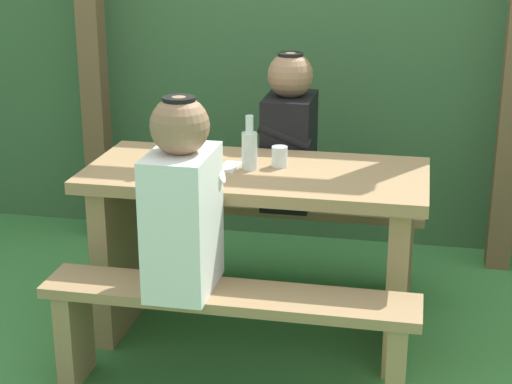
% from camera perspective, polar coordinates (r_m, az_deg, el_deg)
% --- Properties ---
extents(ground_plane, '(12.00, 12.00, 0.00)m').
position_cam_1_polar(ground_plane, '(3.67, 0.00, -9.73)').
color(ground_plane, '#3C7A3B').
extents(hedge_backdrop, '(6.40, 1.01, 2.08)m').
position_cam_1_polar(hedge_backdrop, '(4.94, 3.96, 10.46)').
color(hedge_backdrop, '#395E36').
rests_on(hedge_backdrop, ground_plane).
extents(pergola_post_left, '(0.12, 0.12, 2.25)m').
position_cam_1_polar(pergola_post_left, '(4.52, -11.36, 10.47)').
color(pergola_post_left, brown).
rests_on(pergola_post_left, ground_plane).
extents(picnic_table, '(1.40, 0.64, 0.75)m').
position_cam_1_polar(picnic_table, '(3.45, 0.00, -2.26)').
color(picnic_table, '#9E7A51').
rests_on(picnic_table, ground_plane).
extents(bench_near, '(1.40, 0.24, 0.44)m').
position_cam_1_polar(bench_near, '(3.08, -1.89, -8.96)').
color(bench_near, '#9E7A51').
rests_on(bench_near, ground_plane).
extents(bench_far, '(1.40, 0.24, 0.44)m').
position_cam_1_polar(bench_far, '(3.98, 1.44, -2.35)').
color(bench_far, '#9E7A51').
rests_on(bench_far, ground_plane).
extents(person_white_shirt, '(0.25, 0.35, 0.72)m').
position_cam_1_polar(person_white_shirt, '(2.95, -5.13, -0.73)').
color(person_white_shirt, white).
rests_on(person_white_shirt, bench_near).
extents(person_black_coat, '(0.25, 0.35, 0.72)m').
position_cam_1_polar(person_black_coat, '(3.83, 2.33, 3.93)').
color(person_black_coat, black).
rests_on(person_black_coat, bench_far).
extents(drinking_glass, '(0.07, 0.07, 0.09)m').
position_cam_1_polar(drinking_glass, '(3.40, 1.65, 2.48)').
color(drinking_glass, silver).
rests_on(drinking_glass, picnic_table).
extents(bottle_left, '(0.06, 0.06, 0.23)m').
position_cam_1_polar(bottle_left, '(3.35, -0.46, 3.04)').
color(bottle_left, silver).
rests_on(bottle_left, picnic_table).
extents(bottle_right, '(0.07, 0.07, 0.25)m').
position_cam_1_polar(bottle_right, '(3.36, -5.99, 3.21)').
color(bottle_right, silver).
rests_on(bottle_right, picnic_table).
extents(cell_phone, '(0.08, 0.14, 0.01)m').
position_cam_1_polar(cell_phone, '(3.39, -1.84, 1.77)').
color(cell_phone, silver).
rests_on(cell_phone, picnic_table).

